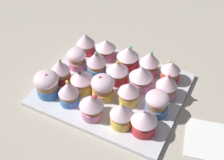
{
  "coord_description": "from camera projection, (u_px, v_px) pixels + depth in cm",
  "views": [
    {
      "loc": [
        -26.67,
        52.7,
        61.7
      ],
      "look_at": [
        0.0,
        0.0,
        4.2
      ],
      "focal_mm": 49.01,
      "sensor_mm": 36.0,
      "label": 1
    }
  ],
  "objects": [
    {
      "name": "cupcake_4",
      "position": [
        86.0,
        43.0,
        0.93
      ],
      "size": [
        5.66,
        5.66,
        6.82
      ],
      "color": "#D1333D",
      "rests_on": "baking_tray"
    },
    {
      "name": "cupcake_7",
      "position": [
        117.0,
        71.0,
        0.84
      ],
      "size": [
        6.2,
        6.2,
        7.12
      ],
      "color": "#D1333D",
      "rests_on": "baking_tray"
    },
    {
      "name": "cupcake_9",
      "position": [
        77.0,
        58.0,
        0.88
      ],
      "size": [
        5.47,
        5.47,
        6.46
      ],
      "color": "pink",
      "rests_on": "baking_tray"
    },
    {
      "name": "cupcake_2",
      "position": [
        128.0,
        57.0,
        0.88
      ],
      "size": [
        6.41,
        6.41,
        7.29
      ],
      "color": "#D1333D",
      "rests_on": "baking_tray"
    },
    {
      "name": "cupcake_15",
      "position": [
        144.0,
        121.0,
        0.72
      ],
      "size": [
        6.38,
        6.38,
        7.24
      ],
      "color": "#D1333D",
      "rests_on": "baking_tray"
    },
    {
      "name": "cupcake_5",
      "position": [
        167.0,
        86.0,
        0.8
      ],
      "size": [
        5.63,
        5.63,
        7.82
      ],
      "color": "pink",
      "rests_on": "baking_tray"
    },
    {
      "name": "cupcake_10",
      "position": [
        157.0,
        103.0,
        0.76
      ],
      "size": [
        5.98,
        5.98,
        6.71
      ],
      "color": "#477AC6",
      "rests_on": "baking_tray"
    },
    {
      "name": "baking_tray",
      "position": [
        112.0,
        89.0,
        0.85
      ],
      "size": [
        38.29,
        31.44,
        1.2
      ],
      "color": "silver",
      "rests_on": "ground_plane"
    },
    {
      "name": "cupcake_3",
      "position": [
        106.0,
        49.0,
        0.91
      ],
      "size": [
        6.12,
        6.12,
        6.69
      ],
      "color": "pink",
      "rests_on": "baking_tray"
    },
    {
      "name": "cupcake_8",
      "position": [
        96.0,
        63.0,
        0.86
      ],
      "size": [
        5.49,
        5.49,
        7.94
      ],
      "color": "#477AC6",
      "rests_on": "baking_tray"
    },
    {
      "name": "cupcake_14",
      "position": [
        60.0,
        71.0,
        0.84
      ],
      "size": [
        5.35,
        5.35,
        7.66
      ],
      "color": "#D1333D",
      "rests_on": "baking_tray"
    },
    {
      "name": "cupcake_16",
      "position": [
        122.0,
        114.0,
        0.73
      ],
      "size": [
        5.72,
        5.72,
        7.46
      ],
      "color": "#EFC651",
      "rests_on": "baking_tray"
    },
    {
      "name": "cupcake_12",
      "position": [
        103.0,
        87.0,
        0.8
      ],
      "size": [
        6.23,
        6.23,
        7.28
      ],
      "color": "#EFC651",
      "rests_on": "baking_tray"
    },
    {
      "name": "cupcake_17",
      "position": [
        93.0,
        106.0,
        0.75
      ],
      "size": [
        6.15,
        6.15,
        7.52
      ],
      "color": "pink",
      "rests_on": "baking_tray"
    },
    {
      "name": "ground_plane",
      "position": [
        112.0,
        94.0,
        0.86
      ],
      "size": [
        180.0,
        180.0,
        3.0
      ],
      "primitive_type": "cube",
      "color": "#B2A899"
    },
    {
      "name": "cupcake_18",
      "position": [
        69.0,
        93.0,
        0.78
      ],
      "size": [
        5.34,
        5.34,
        7.34
      ],
      "color": "#477AC6",
      "rests_on": "baking_tray"
    },
    {
      "name": "cupcake_13",
      "position": [
        82.0,
        80.0,
        0.82
      ],
      "size": [
        6.09,
        6.09,
        7.04
      ],
      "color": "#EFC651",
      "rests_on": "baking_tray"
    },
    {
      "name": "napkin",
      "position": [
        217.0,
        142.0,
        0.73
      ],
      "size": [
        17.13,
        14.55,
        0.6
      ],
      "primitive_type": "cube",
      "rotation": [
        0.0,
        0.0,
        0.22
      ],
      "color": "white",
      "rests_on": "ground_plane"
    },
    {
      "name": "cupcake_6",
      "position": [
        141.0,
        77.0,
        0.82
      ],
      "size": [
        6.51,
        6.51,
        7.27
      ],
      "color": "pink",
      "rests_on": "baking_tray"
    },
    {
      "name": "cupcake_11",
      "position": [
        128.0,
        93.0,
        0.78
      ],
      "size": [
        5.64,
        5.64,
        6.69
      ],
      "color": "#EFC651",
      "rests_on": "baking_tray"
    },
    {
      "name": "cupcake_0",
      "position": [
        170.0,
        71.0,
        0.84
      ],
      "size": [
        5.43,
        5.43,
        7.08
      ],
      "color": "#D1333D",
      "rests_on": "baking_tray"
    },
    {
      "name": "cupcake_1",
      "position": [
        149.0,
        63.0,
        0.86
      ],
      "size": [
        5.67,
        5.67,
        8.04
      ],
      "color": "pink",
      "rests_on": "baking_tray"
    },
    {
      "name": "cupcake_19",
      "position": [
        47.0,
        83.0,
        0.8
      ],
      "size": [
        6.61,
        6.61,
        7.57
      ],
      "color": "#477AC6",
      "rests_on": "baking_tray"
    }
  ]
}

